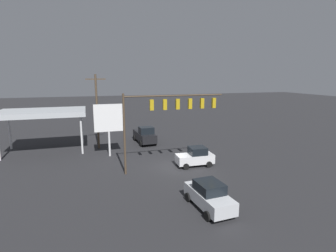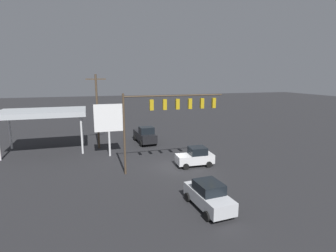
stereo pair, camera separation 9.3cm
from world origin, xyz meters
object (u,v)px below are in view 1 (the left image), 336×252
(price_sign, at_px, (108,119))
(hatchback_crossing, at_px, (195,157))
(sedan_waiting, at_px, (209,195))
(pickup_parked, at_px, (145,135))
(traffic_signal_assembly, at_px, (169,110))
(utility_pole, at_px, (97,110))

(price_sign, xyz_separation_m, hatchback_crossing, (-8.16, 6.04, -3.35))
(hatchback_crossing, relative_size, sedan_waiting, 0.86)
(pickup_parked, xyz_separation_m, sedan_waiting, (-0.39, 19.11, -0.16))
(traffic_signal_assembly, height_order, pickup_parked, traffic_signal_assembly)
(price_sign, bearing_deg, pickup_parked, -138.29)
(traffic_signal_assembly, relative_size, price_sign, 1.65)
(utility_pole, height_order, hatchback_crossing, utility_pole)
(price_sign, height_order, hatchback_crossing, price_sign)
(traffic_signal_assembly, height_order, utility_pole, utility_pole)
(sedan_waiting, bearing_deg, utility_pole, -164.30)
(traffic_signal_assembly, xyz_separation_m, price_sign, (5.22, -6.25, -1.68))
(utility_pole, relative_size, sedan_waiting, 2.07)
(price_sign, bearing_deg, hatchback_crossing, 143.50)
(utility_pole, xyz_separation_m, sedan_waiting, (-6.60, 18.25, -4.01))
(hatchback_crossing, bearing_deg, sedan_waiting, 75.20)
(traffic_signal_assembly, xyz_separation_m, hatchback_crossing, (-2.93, -0.21, -5.03))
(hatchback_crossing, height_order, sedan_waiting, hatchback_crossing)
(utility_pole, bearing_deg, pickup_parked, -172.12)
(traffic_signal_assembly, xyz_separation_m, sedan_waiting, (-0.33, 8.26, -5.02))
(traffic_signal_assembly, bearing_deg, hatchback_crossing, -175.83)
(utility_pole, relative_size, pickup_parked, 1.76)
(price_sign, relative_size, pickup_parked, 1.13)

